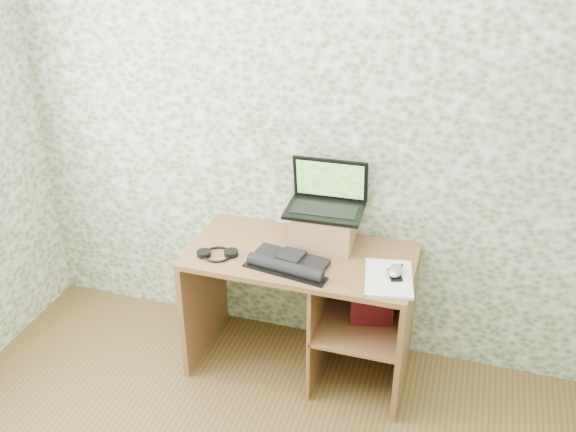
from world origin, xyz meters
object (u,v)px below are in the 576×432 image
(desk, at_px, (316,295))
(riser, at_px, (324,228))
(keyboard, at_px, (288,263))
(notepad, at_px, (389,278))
(laptop, at_px, (327,198))

(desk, relative_size, riser, 3.76)
(desk, relative_size, keyboard, 2.65)
(desk, bearing_deg, riser, 86.09)
(keyboard, distance_m, notepad, 0.51)
(laptop, xyz_separation_m, keyboard, (-0.12, -0.33, -0.23))
(laptop, distance_m, keyboard, 0.42)
(desk, height_order, keyboard, keyboard)
(notepad, bearing_deg, riser, 137.90)
(riser, distance_m, notepad, 0.48)
(notepad, bearing_deg, keyboard, 173.72)
(desk, distance_m, notepad, 0.51)
(riser, relative_size, notepad, 0.96)
(laptop, distance_m, notepad, 0.55)
(laptop, height_order, keyboard, laptop)
(notepad, bearing_deg, desk, 151.75)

